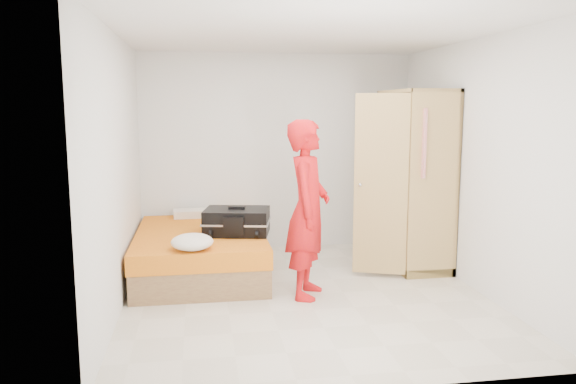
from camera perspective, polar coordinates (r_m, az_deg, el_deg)
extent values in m
plane|color=beige|center=(5.85, 1.72, -10.35)|extent=(4.00, 4.00, 0.00)
plane|color=white|center=(5.57, 1.84, 15.82)|extent=(4.00, 4.00, 0.00)
cube|color=white|center=(7.53, -1.10, 4.07)|extent=(3.60, 0.02, 2.60)
cube|color=white|center=(3.64, 7.72, -1.04)|extent=(3.60, 0.02, 2.60)
cube|color=white|center=(5.52, -16.92, 1.98)|extent=(0.02, 4.00, 2.60)
cube|color=white|center=(6.16, 18.47, 2.58)|extent=(0.02, 4.00, 2.60)
cube|color=olive|center=(6.57, -8.88, -6.93)|extent=(1.40, 2.00, 0.30)
cube|color=orange|center=(6.51, -8.93, -4.81)|extent=(1.42, 2.02, 0.20)
cube|color=tan|center=(6.98, 14.76, 1.35)|extent=(0.04, 1.20, 2.10)
cube|color=tan|center=(6.35, 14.63, 0.64)|extent=(0.58, 0.04, 2.10)
cube|color=tan|center=(7.41, 11.05, 1.89)|extent=(0.58, 0.04, 2.10)
cube|color=tan|center=(6.82, 12.99, 9.92)|extent=(0.58, 1.20, 0.04)
cube|color=tan|center=(7.07, 12.43, -6.74)|extent=(0.58, 1.20, 0.10)
cube|color=tan|center=(7.06, 9.76, 1.59)|extent=(0.04, 0.59, 2.00)
cube|color=tan|center=(6.25, 9.42, 0.69)|extent=(0.57, 0.24, 2.00)
cylinder|color=#B2B2B7|center=(6.82, 12.95, 8.58)|extent=(0.02, 1.10, 0.02)
imported|color=red|center=(5.60, 2.04, -1.77)|extent=(0.62, 0.76, 1.78)
cube|color=black|center=(6.29, -5.22, -2.98)|extent=(0.79, 0.63, 0.28)
cube|color=black|center=(6.26, -5.24, -1.58)|extent=(0.19, 0.09, 0.03)
ellipsoid|color=silver|center=(5.66, -9.71, -5.02)|extent=(0.42, 0.42, 0.16)
cube|color=silver|center=(7.31, -9.51, -2.15)|extent=(0.53, 0.29, 0.09)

